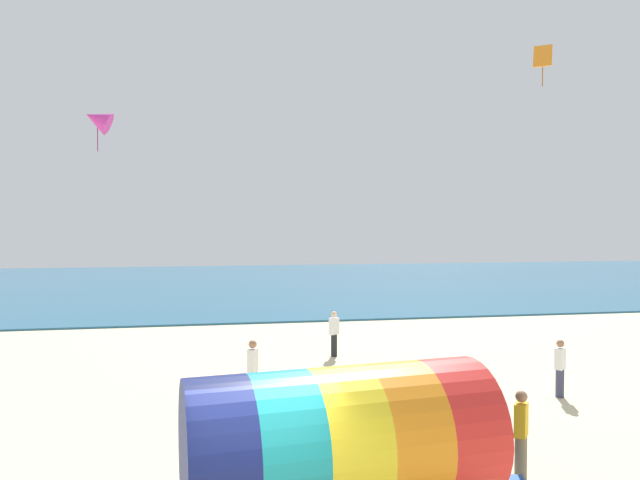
# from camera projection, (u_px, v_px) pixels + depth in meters

# --- Properties ---
(sea) EXTENTS (120.00, 40.00, 0.10)m
(sea) POSITION_uv_depth(u_px,v_px,m) (230.00, 283.00, 48.59)
(sea) COLOR #236084
(sea) RESTS_ON ground
(giant_inflatable_tube) EXTENTS (5.72, 3.23, 2.56)m
(giant_inflatable_tube) POSITION_uv_depth(u_px,v_px,m) (341.00, 440.00, 10.09)
(giant_inflatable_tube) COLOR navy
(giant_inflatable_tube) RESTS_ON ground
(kite_handler) EXTENTS (0.40, 0.42, 1.78)m
(kite_handler) POSITION_uv_depth(u_px,v_px,m) (521.00, 434.00, 11.37)
(kite_handler) COLOR #726651
(kite_handler) RESTS_ON ground
(kite_orange_diamond) EXTENTS (0.66, 0.61, 1.34)m
(kite_orange_diamond) POSITION_uv_depth(u_px,v_px,m) (543.00, 57.00, 18.08)
(kite_orange_diamond) COLOR orange
(kite_magenta_delta) EXTENTS (1.03, 0.79, 1.57)m
(kite_magenta_delta) POSITION_uv_depth(u_px,v_px,m) (97.00, 119.00, 19.04)
(kite_magenta_delta) COLOR #D1339E
(bystander_near_water) EXTENTS (0.42, 0.36, 1.74)m
(bystander_near_water) POSITION_uv_depth(u_px,v_px,m) (334.00, 333.00, 21.94)
(bystander_near_water) COLOR black
(bystander_near_water) RESTS_ON ground
(bystander_mid_beach) EXTENTS (0.42, 0.39, 1.70)m
(bystander_mid_beach) POSITION_uv_depth(u_px,v_px,m) (560.00, 368.00, 16.76)
(bystander_mid_beach) COLOR #383D56
(bystander_mid_beach) RESTS_ON ground
(bystander_far_left) EXTENTS (0.34, 0.42, 1.78)m
(bystander_far_left) POSITION_uv_depth(u_px,v_px,m) (253.00, 370.00, 16.32)
(bystander_far_left) COLOR #383D56
(bystander_far_left) RESTS_ON ground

